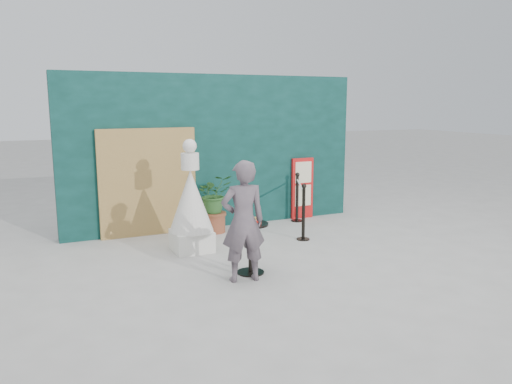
# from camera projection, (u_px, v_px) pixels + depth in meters

# --- Properties ---
(ground) EXTENTS (60.00, 60.00, 0.00)m
(ground) POSITION_uv_depth(u_px,v_px,m) (290.00, 272.00, 7.36)
(ground) COLOR #ADAAA5
(ground) RESTS_ON ground
(back_wall) EXTENTS (6.00, 0.30, 3.00)m
(back_wall) POSITION_uv_depth(u_px,v_px,m) (215.00, 152.00, 9.91)
(back_wall) COLOR #0A2E29
(back_wall) RESTS_ON ground
(bamboo_fence) EXTENTS (1.80, 0.08, 2.00)m
(bamboo_fence) POSITION_uv_depth(u_px,v_px,m) (148.00, 182.00, 9.23)
(bamboo_fence) COLOR tan
(bamboo_fence) RESTS_ON ground
(woman) EXTENTS (0.67, 0.48, 1.70)m
(woman) POSITION_uv_depth(u_px,v_px,m) (243.00, 221.00, 6.85)
(woman) COLOR #65565E
(woman) RESTS_ON ground
(menu_board) EXTENTS (0.50, 0.07, 1.30)m
(menu_board) POSITION_uv_depth(u_px,v_px,m) (302.00, 188.00, 10.66)
(menu_board) COLOR red
(menu_board) RESTS_ON ground
(statue) EXTENTS (0.73, 0.73, 1.88)m
(statue) POSITION_uv_depth(u_px,v_px,m) (191.00, 206.00, 8.28)
(statue) COLOR white
(statue) RESTS_ON ground
(cafe_table) EXTENTS (0.52, 0.52, 0.75)m
(cafe_table) POSITION_uv_depth(u_px,v_px,m) (250.00, 240.00, 7.22)
(cafe_table) COLOR black
(cafe_table) RESTS_ON ground
(food_basket) EXTENTS (0.26, 0.19, 0.11)m
(food_basket) POSITION_uv_depth(u_px,v_px,m) (250.00, 221.00, 7.17)
(food_basket) COLOR red
(food_basket) RESTS_ON cafe_table
(planter) EXTENTS (0.66, 0.57, 1.12)m
(planter) POSITION_uv_depth(u_px,v_px,m) (214.00, 199.00, 9.49)
(planter) COLOR #964231
(planter) RESTS_ON ground
(stanchion_barrier) EXTENTS (0.84, 1.54, 1.03)m
(stanchion_barrier) POSITION_uv_depth(u_px,v_px,m) (300.00, 205.00, 9.69)
(stanchion_barrier) COLOR black
(stanchion_barrier) RESTS_ON ground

